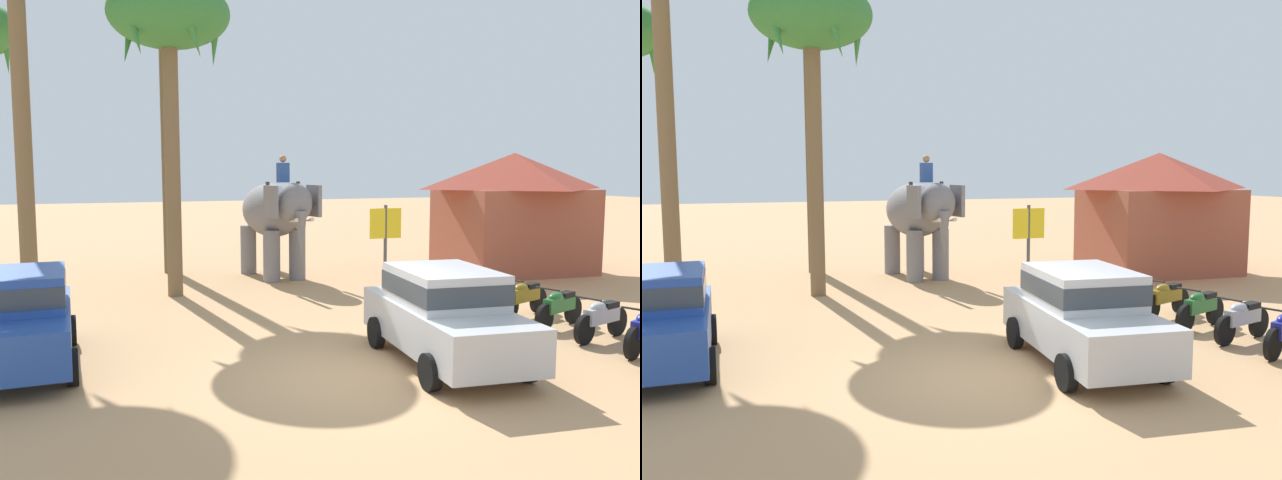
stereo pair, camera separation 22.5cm
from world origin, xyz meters
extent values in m
plane|color=tan|center=(0.00, 0.00, 0.00)|extent=(120.00, 120.00, 0.00)
cube|color=#B7BABF|center=(1.84, 0.13, 0.68)|extent=(2.10, 4.25, 0.76)
cube|color=#B7BABF|center=(1.85, 0.23, 1.38)|extent=(1.76, 2.24, 0.64)
cube|color=#2D3842|center=(1.85, 0.23, 1.38)|extent=(1.78, 2.27, 0.35)
cylinder|color=black|center=(2.56, -1.22, 0.30)|extent=(0.24, 0.61, 0.60)
cylinder|color=black|center=(0.86, -1.05, 0.30)|extent=(0.24, 0.61, 0.60)
cylinder|color=black|center=(2.81, 1.31, 0.30)|extent=(0.24, 0.61, 0.60)
cylinder|color=black|center=(1.12, 1.48, 0.30)|extent=(0.24, 0.61, 0.60)
cube|color=#23479E|center=(-5.28, 2.40, 0.68)|extent=(1.79, 4.14, 0.76)
cube|color=#23479E|center=(-5.28, 2.50, 1.38)|extent=(1.61, 2.13, 0.64)
cube|color=#2D3842|center=(-5.28, 2.50, 1.38)|extent=(1.63, 2.15, 0.35)
cylinder|color=black|center=(-4.40, 1.15, 0.30)|extent=(0.19, 0.60, 0.60)
cylinder|color=black|center=(-4.46, 3.69, 0.30)|extent=(0.19, 0.60, 0.60)
ellipsoid|color=slate|center=(1.51, 10.25, 2.15)|extent=(2.05, 3.30, 1.70)
cylinder|color=slate|center=(2.08, 9.40, 0.80)|extent=(0.52, 0.52, 1.60)
cylinder|color=slate|center=(1.21, 9.27, 0.80)|extent=(0.52, 0.52, 1.60)
cylinder|color=slate|center=(1.80, 11.24, 0.80)|extent=(0.52, 0.52, 1.60)
cylinder|color=slate|center=(0.93, 11.10, 0.80)|extent=(0.52, 0.52, 1.60)
ellipsoid|color=slate|center=(1.75, 8.64, 2.45)|extent=(1.24, 1.15, 1.20)
cube|color=slate|center=(2.45, 8.85, 2.50)|extent=(0.24, 0.81, 0.96)
cube|color=slate|center=(1.02, 8.63, 2.50)|extent=(0.24, 0.81, 0.96)
cone|color=slate|center=(1.82, 8.20, 1.45)|extent=(0.41, 0.41, 1.60)
cone|color=beige|center=(2.07, 8.29, 1.95)|extent=(0.20, 0.57, 0.21)
cone|color=beige|center=(1.55, 8.21, 1.95)|extent=(0.20, 0.57, 0.21)
cube|color=#2D519E|center=(1.63, 9.41, 3.35)|extent=(0.37, 0.29, 0.60)
sphere|color=#A87A56|center=(1.63, 9.41, 3.77)|extent=(0.22, 0.22, 0.22)
cylinder|color=#333338|center=(2.15, 9.49, 2.80)|extent=(0.12, 0.12, 0.55)
cylinder|color=#333338|center=(1.12, 9.33, 2.80)|extent=(0.12, 0.12, 0.55)
cylinder|color=black|center=(5.17, -0.85, 0.30)|extent=(0.59, 0.31, 0.60)
cylinder|color=black|center=(5.26, -0.82, 0.92)|extent=(0.24, 0.53, 0.04)
cylinder|color=black|center=(5.06, 0.24, 0.30)|extent=(0.60, 0.26, 0.60)
cylinder|color=black|center=(6.22, 0.57, 0.30)|extent=(0.60, 0.26, 0.60)
cube|color=#ADADB2|center=(5.64, 0.40, 0.52)|extent=(1.04, 0.47, 0.32)
ellipsoid|color=#ADADB2|center=(5.50, 0.36, 0.70)|extent=(0.49, 0.35, 0.20)
cube|color=black|center=(5.88, 0.47, 0.70)|extent=(0.48, 0.33, 0.12)
cylinder|color=black|center=(5.15, 0.27, 0.92)|extent=(0.19, 0.54, 0.04)
cylinder|color=black|center=(5.00, 1.35, 0.30)|extent=(0.60, 0.30, 0.60)
cylinder|color=black|center=(6.13, 1.76, 0.30)|extent=(0.60, 0.30, 0.60)
cube|color=#23662D|center=(5.56, 1.56, 0.52)|extent=(1.03, 0.54, 0.32)
ellipsoid|color=#23662D|center=(5.42, 1.51, 0.70)|extent=(0.50, 0.38, 0.20)
cube|color=black|center=(5.80, 1.64, 0.70)|extent=(0.49, 0.36, 0.12)
cylinder|color=black|center=(5.08, 1.38, 0.92)|extent=(0.23, 0.53, 0.04)
cylinder|color=black|center=(4.97, 2.51, 0.30)|extent=(0.60, 0.30, 0.60)
cylinder|color=black|center=(6.10, 2.92, 0.30)|extent=(0.60, 0.30, 0.60)
cube|color=olive|center=(5.54, 2.72, 0.52)|extent=(1.03, 0.54, 0.32)
ellipsoid|color=olive|center=(5.40, 2.67, 0.70)|extent=(0.50, 0.38, 0.20)
cube|color=black|center=(5.77, 2.80, 0.70)|extent=(0.49, 0.36, 0.12)
cylinder|color=black|center=(5.06, 2.54, 0.92)|extent=(0.23, 0.53, 0.04)
cylinder|color=brown|center=(-1.87, 8.07, 3.66)|extent=(0.41, 0.41, 7.32)
ellipsoid|color=#337A38|center=(-1.87, 8.07, 7.52)|extent=(3.20, 3.20, 1.80)
cone|color=#337A38|center=(-0.67, 8.07, 7.02)|extent=(0.40, 0.92, 1.64)
cone|color=#337A38|center=(-1.50, 9.21, 7.02)|extent=(0.91, 0.57, 1.67)
cone|color=#337A38|center=(-2.84, 8.78, 7.02)|extent=(0.73, 0.83, 1.69)
cone|color=#337A38|center=(-2.84, 7.37, 7.02)|extent=(0.73, 0.83, 1.69)
cone|color=#337A38|center=(-1.50, 6.93, 7.02)|extent=(0.91, 0.57, 1.67)
cylinder|color=brown|center=(-1.48, 12.19, 4.93)|extent=(0.44, 0.44, 9.86)
cylinder|color=brown|center=(-5.59, 9.14, 4.96)|extent=(0.44, 0.44, 9.92)
cone|color=#337A38|center=(-6.17, 12.40, 7.14)|extent=(0.40, 0.92, 1.64)
cube|color=#994C38|center=(9.48, 8.53, 1.40)|extent=(4.57, 3.82, 2.80)
pyramid|color=#9E3828|center=(9.48, 8.53, 3.40)|extent=(5.20, 4.44, 1.20)
cylinder|color=#4C4C51|center=(4.29, 7.67, 1.20)|extent=(0.10, 0.10, 2.40)
cube|color=yellow|center=(4.29, 7.67, 1.85)|extent=(1.00, 0.08, 0.90)
camera|label=1|loc=(-4.12, -9.66, 3.46)|focal=36.19mm
camera|label=2|loc=(-3.91, -9.73, 3.46)|focal=36.19mm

